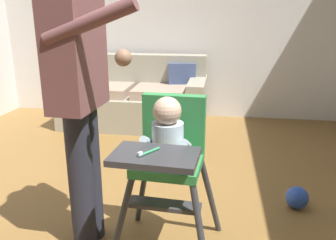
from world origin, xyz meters
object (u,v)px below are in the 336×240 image
at_px(couch, 136,98).
at_px(toy_ball, 297,198).
at_px(high_chair, 168,148).
at_px(adult_standing, 80,95).

relative_size(couch, toy_ball, 10.80).
bearing_deg(high_chair, adult_standing, -89.40).
height_order(adult_standing, toy_ball, adult_standing).
xyz_separation_m(couch, toy_ball, (1.65, -1.83, -0.25)).
bearing_deg(adult_standing, high_chair, -0.23).
bearing_deg(couch, toy_ball, 42.05).
relative_size(high_chair, toy_ball, 5.83).
distance_m(couch, toy_ball, 2.47).
xyz_separation_m(high_chair, adult_standing, (-0.50, 0.03, 0.27)).
bearing_deg(adult_standing, toy_ball, 26.71).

